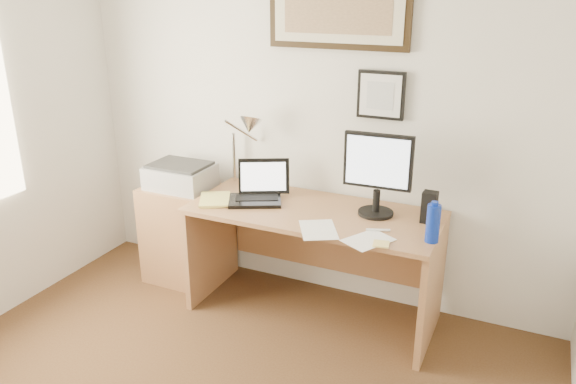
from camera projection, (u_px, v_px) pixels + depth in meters
The scene contains 17 objects.
wall_back at pixel (315, 119), 3.76m from camera, with size 3.50×0.02×2.50m, color silver.
side_cabinet at pixel (182, 233), 4.16m from camera, with size 0.50×0.40×0.73m, color #94633E.
water_bottle at pixel (433, 224), 3.09m from camera, with size 0.08×0.08×0.22m, color #0C269C.
bottle_cap at pixel (435, 203), 3.05m from camera, with size 0.04×0.04×0.02m, color #0C269C.
speaker at pixel (429, 207), 3.35m from camera, with size 0.09×0.08×0.20m, color black.
paper_sheet_a at pixel (318, 230), 3.28m from camera, with size 0.20×0.29×0.00m, color white.
paper_sheet_b at pixel (368, 240), 3.14m from camera, with size 0.19×0.27×0.00m, color white.
sticky_pad at pixel (381, 244), 3.08m from camera, with size 0.09×0.09×0.01m, color #FFE478.
marker_pen at pixel (378, 230), 3.26m from camera, with size 0.02×0.02×0.14m, color white.
book at pixel (200, 200), 3.70m from camera, with size 0.20×0.27×0.02m, color #E1D669.
desk at pixel (318, 239), 3.72m from camera, with size 1.60×0.70×0.75m.
laptop at pixel (258, 192), 3.72m from camera, with size 0.41×0.43×0.26m.
lcd_monitor at pixel (378, 170), 3.39m from camera, with size 0.42×0.22×0.52m.
printer at pixel (180, 176), 4.00m from camera, with size 0.44×0.34×0.18m.
desk_lamp at pixel (248, 128), 3.78m from camera, with size 0.29×0.27×0.53m.
picture_large at pixel (338, 10), 3.44m from camera, with size 0.92×0.04×0.47m.
picture_small at pixel (381, 95), 3.50m from camera, with size 0.30×0.03×0.30m.
Camera 1 is at (1.38, -1.44, 2.10)m, focal length 35.00 mm.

